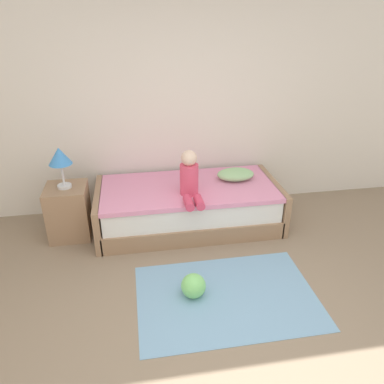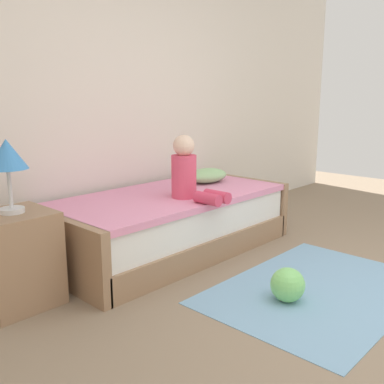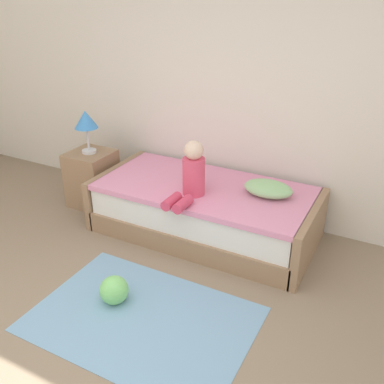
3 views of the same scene
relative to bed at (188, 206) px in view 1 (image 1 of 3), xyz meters
name	(u,v)px [view 1 (image 1 of 3)]	position (x,y,z in m)	size (l,w,h in m)	color
ground_plane	(235,364)	(0.02, -2.00, -0.25)	(9.20, 9.20, 0.00)	gray
wall_rear	(182,92)	(0.02, 0.60, 1.20)	(7.20, 0.10, 2.90)	silver
bed	(188,206)	(0.00, 0.00, 0.00)	(2.11, 1.00, 0.50)	#997556
nightstand	(69,212)	(-1.35, -0.01, 0.05)	(0.44, 0.44, 0.60)	#997556
table_lamp	(60,158)	(-1.35, -0.01, 0.69)	(0.24, 0.24, 0.45)	silver
child_figure	(190,178)	(-0.02, -0.23, 0.46)	(0.20, 0.51, 0.50)	#E04C6B
pillow	(236,174)	(0.58, 0.10, 0.32)	(0.44, 0.30, 0.13)	#99CC8C
toy_ball	(193,286)	(-0.15, -1.24, -0.13)	(0.22, 0.22, 0.22)	#7FD872
area_rug	(227,296)	(0.14, -1.30, -0.24)	(1.60, 1.10, 0.01)	#7AA8CC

